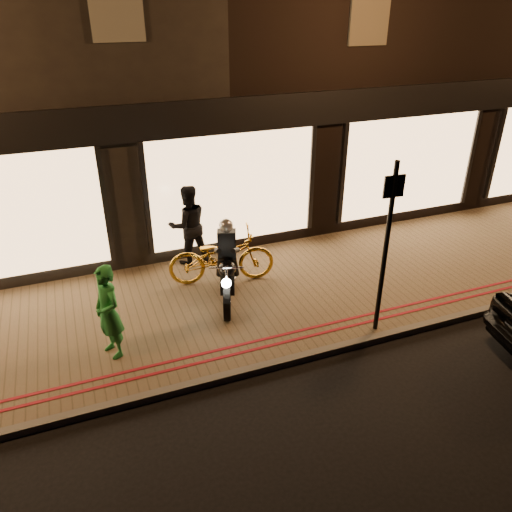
{
  "coord_description": "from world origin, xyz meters",
  "views": [
    {
      "loc": [
        -3.18,
        -5.65,
        5.26
      ],
      "look_at": [
        -0.31,
        1.78,
        1.1
      ],
      "focal_mm": 35.0,
      "sensor_mm": 36.0,
      "label": 1
    }
  ],
  "objects": [
    {
      "name": "person_green",
      "position": [
        -2.99,
        1.19,
        0.91
      ],
      "size": [
        0.58,
        0.68,
        1.58
      ],
      "primitive_type": "imported",
      "rotation": [
        0.0,
        0.0,
        -1.16
      ],
      "color": "#217D31",
      "rests_on": "sidewalk"
    },
    {
      "name": "kerb_stone",
      "position": [
        0.0,
        0.05,
        0.06
      ],
      "size": [
        50.0,
        0.14,
        0.12
      ],
      "primitive_type": "cube",
      "color": "#59544C",
      "rests_on": "ground"
    },
    {
      "name": "ground",
      "position": [
        0.0,
        0.0,
        0.0
      ],
      "size": [
        90.0,
        90.0,
        0.0
      ],
      "primitive_type": "plane",
      "color": "black",
      "rests_on": "ground"
    },
    {
      "name": "bicycle_gold",
      "position": [
        -0.66,
        2.77,
        0.67
      ],
      "size": [
        2.2,
        1.12,
        1.1
      ],
      "primitive_type": "imported",
      "rotation": [
        0.0,
        0.0,
        1.38
      ],
      "color": "#BF8821",
      "rests_on": "sidewalk"
    },
    {
      "name": "building_row",
      "position": [
        -0.0,
        8.99,
        4.25
      ],
      "size": [
        48.0,
        10.11,
        8.5
      ],
      "color": "black",
      "rests_on": "ground"
    },
    {
      "name": "red_kerb_lines",
      "position": [
        0.0,
        0.55,
        0.12
      ],
      "size": [
        50.0,
        0.26,
        0.01
      ],
      "color": "maroon",
      "rests_on": "sidewalk"
    },
    {
      "name": "sidewalk",
      "position": [
        0.0,
        2.0,
        0.06
      ],
      "size": [
        50.0,
        4.0,
        0.12
      ],
      "primitive_type": "cube",
      "color": "brown",
      "rests_on": "ground"
    },
    {
      "name": "person_dark",
      "position": [
        -1.06,
        3.8,
        0.99
      ],
      "size": [
        0.89,
        0.71,
        1.74
      ],
      "primitive_type": "imported",
      "rotation": [
        0.0,
        0.0,
        3.21
      ],
      "color": "black",
      "rests_on": "sidewalk"
    },
    {
      "name": "sign_post",
      "position": [
        1.33,
        0.25,
        1.8
      ],
      "size": [
        0.35,
        0.08,
        3.0
      ],
      "rotation": [
        0.0,
        0.0,
        -0.05
      ],
      "color": "black",
      "rests_on": "sidewalk"
    },
    {
      "name": "motorcycle",
      "position": [
        -0.75,
        2.12,
        0.73
      ],
      "size": [
        0.85,
        1.87,
        1.59
      ],
      "rotation": [
        0.0,
        0.0,
        -0.33
      ],
      "color": "black",
      "rests_on": "sidewalk"
    }
  ]
}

